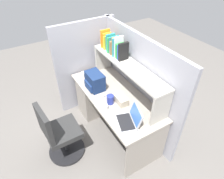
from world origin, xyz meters
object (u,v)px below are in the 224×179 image
backpack (95,81)px  office_chair (60,135)px  tissue_box (121,100)px  paper_cup (105,107)px  computer_mouse (103,96)px  laptop (130,119)px  snack_canister (110,99)px

backpack → office_chair: (0.30, -0.71, -0.46)m
tissue_box → office_chair: 0.96m
paper_cup → tissue_box: 0.25m
computer_mouse → paper_cup: (0.24, -0.10, 0.03)m
laptop → computer_mouse: 0.59m
backpack → office_chair: bearing=-67.3°
tissue_box → office_chair: size_ratio=0.24×
tissue_box → snack_canister: bearing=-114.7°
computer_mouse → laptop: bearing=0.6°
backpack → paper_cup: backpack is taller
tissue_box → snack_canister: (-0.06, -0.13, 0.01)m
laptop → tissue_box: 0.37m
backpack → tissue_box: backpack is taller
paper_cup → backpack: bearing=168.5°
tissue_box → snack_canister: 0.14m
office_chair → tissue_box: bearing=-107.0°
paper_cup → snack_canister: snack_canister is taller
backpack → computer_mouse: backpack is taller
laptop → tissue_box: laptop is taller
tissue_box → laptop: bearing=-14.0°
snack_canister → tissue_box: bearing=63.5°
snack_canister → office_chair: bearing=-98.5°
laptop → paper_cup: laptop is taller
office_chair → computer_mouse: bearing=-90.9°
snack_canister → backpack: bearing=-176.5°
computer_mouse → tissue_box: 0.28m
laptop → backpack: bearing=-176.6°
paper_cup → tissue_box: bearing=92.1°
laptop → backpack: (-0.83, -0.05, 0.07)m
snack_canister → computer_mouse: bearing=-172.2°
laptop → paper_cup: (-0.35, -0.15, -0.01)m
backpack → tissue_box: size_ratio=1.36×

